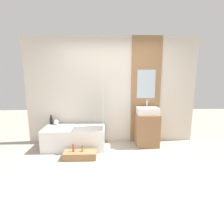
# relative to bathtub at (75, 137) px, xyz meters

# --- Properties ---
(ground_plane) EXTENTS (12.00, 12.00, 0.00)m
(ground_plane) POSITION_rel_bathtub_xyz_m (0.87, -1.17, -0.25)
(ground_plane) COLOR #A39989
(wall_tiled_back) EXTENTS (4.20, 0.06, 2.60)m
(wall_tiled_back) POSITION_rel_bathtub_xyz_m (0.87, 0.41, 1.05)
(wall_tiled_back) COLOR beige
(wall_tiled_back) RESTS_ON ground_plane
(wall_wood_accent) EXTENTS (0.72, 0.04, 2.60)m
(wall_wood_accent) POSITION_rel_bathtub_xyz_m (1.73, 0.36, 1.06)
(wall_wood_accent) COLOR #8E6642
(wall_wood_accent) RESTS_ON ground_plane
(bathtub) EXTENTS (1.40, 0.73, 0.49)m
(bathtub) POSITION_rel_bathtub_xyz_m (0.00, 0.00, 0.00)
(bathtub) COLOR white
(bathtub) RESTS_ON ground_plane
(glass_shower_screen) EXTENTS (0.01, 0.47, 1.00)m
(glass_shower_screen) POSITION_rel_bathtub_xyz_m (0.67, -0.11, 0.75)
(glass_shower_screen) COLOR silver
(glass_shower_screen) RESTS_ON bathtub
(wooden_step_bench) EXTENTS (0.66, 0.29, 0.15)m
(wooden_step_bench) POSITION_rel_bathtub_xyz_m (0.21, -0.59, -0.17)
(wooden_step_bench) COLOR #997047
(wooden_step_bench) RESTS_ON ground_plane
(vanity_cabinet) EXTENTS (0.53, 0.51, 0.78)m
(vanity_cabinet) POSITION_rel_bathtub_xyz_m (1.73, 0.09, 0.14)
(vanity_cabinet) COLOR #8E6642
(vanity_cabinet) RESTS_ON ground_plane
(sink) EXTENTS (0.50, 0.34, 0.33)m
(sink) POSITION_rel_bathtub_xyz_m (1.73, 0.09, 0.61)
(sink) COLOR white
(sink) RESTS_ON vanity_cabinet
(vase_tall_dark) EXTENTS (0.07, 0.07, 0.23)m
(vase_tall_dark) POSITION_rel_bathtub_xyz_m (-0.62, 0.28, 0.34)
(vase_tall_dark) COLOR black
(vase_tall_dark) RESTS_ON bathtub
(vase_round_light) EXTENTS (0.12, 0.12, 0.12)m
(vase_round_light) POSITION_rel_bathtub_xyz_m (-0.49, 0.25, 0.31)
(vase_round_light) COLOR silver
(vase_round_light) RESTS_ON bathtub
(bottle_soap_primary) EXTENTS (0.04, 0.04, 0.16)m
(bottle_soap_primary) POSITION_rel_bathtub_xyz_m (0.07, -0.59, -0.03)
(bottle_soap_primary) COLOR red
(bottle_soap_primary) RESTS_ON wooden_step_bench
(bottle_soap_secondary) EXTENTS (0.04, 0.04, 0.12)m
(bottle_soap_secondary) POSITION_rel_bathtub_xyz_m (0.26, -0.59, -0.05)
(bottle_soap_secondary) COLOR #B2752D
(bottle_soap_secondary) RESTS_ON wooden_step_bench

